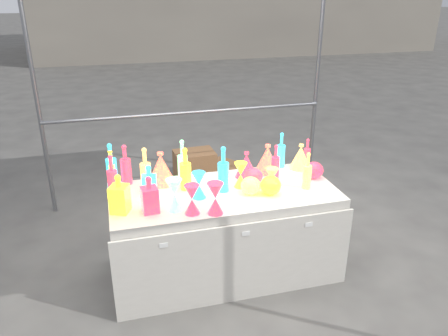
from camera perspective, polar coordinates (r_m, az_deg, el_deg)
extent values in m
plane|color=slate|center=(3.88, 0.00, -13.06)|extent=(80.00, 80.00, 0.00)
cylinder|color=gray|center=(4.71, -23.20, 7.84)|extent=(0.04, 0.04, 2.40)
cylinder|color=gray|center=(5.20, 11.97, 10.46)|extent=(0.04, 0.04, 2.40)
cylinder|color=gray|center=(4.75, -4.63, 7.23)|extent=(3.00, 0.04, 0.04)
cube|color=silver|center=(3.67, 0.00, -8.31)|extent=(1.80, 0.80, 0.75)
cube|color=silver|center=(3.35, 1.88, -12.40)|extent=(1.84, 0.02, 0.68)
cube|color=white|center=(3.11, -7.90, -9.98)|extent=(0.06, 0.00, 0.03)
cube|color=white|center=(3.21, 2.87, -8.56)|extent=(0.06, 0.00, 0.03)
cube|color=white|center=(3.38, 11.03, -7.27)|extent=(0.06, 0.00, 0.03)
cube|color=#916541|center=(5.49, -3.85, 0.39)|extent=(0.51, 0.38, 0.36)
cube|color=#916541|center=(5.70, -1.04, -0.32)|extent=(0.90, 0.84, 0.06)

